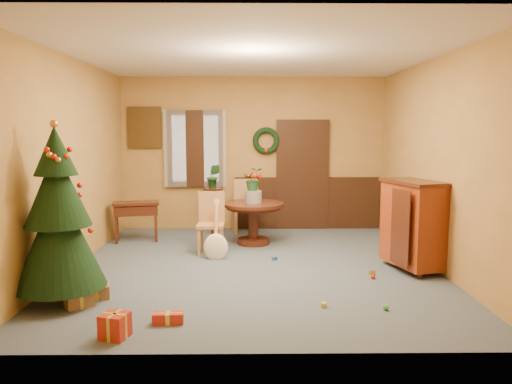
{
  "coord_description": "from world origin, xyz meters",
  "views": [
    {
      "loc": [
        -0.06,
        -6.82,
        1.91
      ],
      "look_at": [
        0.03,
        0.4,
        1.01
      ],
      "focal_mm": 35.0,
      "sensor_mm": 36.0,
      "label": 1
    }
  ],
  "objects_px": {
    "christmas_tree": "(58,218)",
    "chair_near": "(211,220)",
    "writing_desk": "(136,212)",
    "sideboard": "(413,222)",
    "dining_table": "(253,215)"
  },
  "relations": [
    {
      "from": "chair_near",
      "to": "christmas_tree",
      "type": "bearing_deg",
      "value": -123.03
    },
    {
      "from": "chair_near",
      "to": "christmas_tree",
      "type": "distance_m",
      "value": 2.76
    },
    {
      "from": "dining_table",
      "to": "chair_near",
      "type": "xyz_separation_m",
      "value": [
        -0.66,
        -0.55,
        0.02
      ]
    },
    {
      "from": "christmas_tree",
      "to": "sideboard",
      "type": "bearing_deg",
      "value": 16.12
    },
    {
      "from": "dining_table",
      "to": "chair_near",
      "type": "relative_size",
      "value": 1.07
    },
    {
      "from": "chair_near",
      "to": "writing_desk",
      "type": "relative_size",
      "value": 1.13
    },
    {
      "from": "sideboard",
      "to": "dining_table",
      "type": "bearing_deg",
      "value": 143.47
    },
    {
      "from": "dining_table",
      "to": "sideboard",
      "type": "height_order",
      "value": "sideboard"
    },
    {
      "from": "dining_table",
      "to": "chair_near",
      "type": "height_order",
      "value": "chair_near"
    },
    {
      "from": "dining_table",
      "to": "christmas_tree",
      "type": "height_order",
      "value": "christmas_tree"
    },
    {
      "from": "writing_desk",
      "to": "chair_near",
      "type": "bearing_deg",
      "value": -29.82
    },
    {
      "from": "christmas_tree",
      "to": "sideboard",
      "type": "relative_size",
      "value": 1.63
    },
    {
      "from": "writing_desk",
      "to": "sideboard",
      "type": "distance_m",
      "value": 4.54
    },
    {
      "from": "christmas_tree",
      "to": "chair_near",
      "type": "bearing_deg",
      "value": 56.97
    },
    {
      "from": "christmas_tree",
      "to": "sideboard",
      "type": "distance_m",
      "value": 4.49
    }
  ]
}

